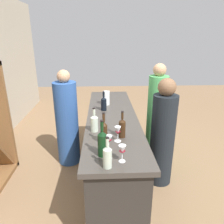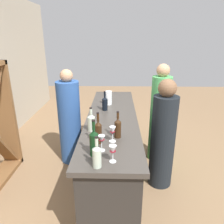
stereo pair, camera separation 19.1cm
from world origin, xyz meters
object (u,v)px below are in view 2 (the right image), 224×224
at_px(water_pitcher, 108,98).
at_px(person_center_guest, 163,138).
at_px(wine_bottle_second_right_amber_brown, 118,128).
at_px(wine_glass_near_right, 102,140).
at_px(wine_bottle_center_amber_brown, 98,132).
at_px(wine_glass_near_left, 113,150).
at_px(person_left_guest, 159,117).
at_px(wine_bottle_second_left_dark_green, 94,142).
at_px(wine_glass_near_center, 113,132).
at_px(wine_bottle_leftmost_clear_pale, 97,156).
at_px(person_right_guest, 70,121).
at_px(wine_bottle_rightmost_clear_pale, 91,122).
at_px(wine_bottle_far_right_near_black, 105,103).

xyz_separation_m(water_pitcher, person_center_guest, (-0.59, -0.75, -0.38)).
relative_size(wine_bottle_second_right_amber_brown, wine_glass_near_right, 1.86).
relative_size(wine_bottle_center_amber_brown, wine_glass_near_left, 2.11).
relative_size(wine_bottle_center_amber_brown, person_left_guest, 0.20).
bearing_deg(wine_bottle_second_left_dark_green, wine_bottle_center_amber_brown, -4.20).
height_order(wine_bottle_second_right_amber_brown, wine_glass_near_center, wine_bottle_second_right_amber_brown).
bearing_deg(wine_glass_near_left, wine_bottle_center_amber_brown, 24.25).
relative_size(wine_bottle_leftmost_clear_pale, person_left_guest, 0.17).
bearing_deg(person_center_guest, wine_glass_near_left, 72.02).
xyz_separation_m(wine_bottle_second_left_dark_green, wine_glass_near_left, (-0.10, -0.17, -0.02)).
height_order(wine_bottle_center_amber_brown, wine_glass_near_right, wine_bottle_center_amber_brown).
relative_size(wine_glass_near_left, person_right_guest, 0.10).
height_order(wine_glass_near_left, person_center_guest, person_center_guest).
distance_m(wine_bottle_leftmost_clear_pale, water_pitcher, 1.67).
height_order(wine_glass_near_left, wine_glass_near_center, wine_glass_near_center).
bearing_deg(wine_bottle_rightmost_clear_pale, wine_glass_near_center, -136.10).
bearing_deg(wine_bottle_center_amber_brown, water_pitcher, -2.15).
bearing_deg(person_left_guest, wine_bottle_leftmost_clear_pale, 81.43).
bearing_deg(wine_glass_near_center, wine_bottle_second_right_amber_brown, -28.38).
xyz_separation_m(wine_bottle_far_right_near_black, person_right_guest, (0.25, 0.58, -0.38)).
relative_size(wine_bottle_second_left_dark_green, wine_bottle_center_amber_brown, 1.05).
bearing_deg(person_right_guest, wine_bottle_second_right_amber_brown, -60.39).
distance_m(water_pitcher, person_right_guest, 0.73).
relative_size(water_pitcher, person_center_guest, 0.14).
relative_size(wine_bottle_rightmost_clear_pale, wine_glass_near_center, 1.71).
xyz_separation_m(wine_bottle_second_left_dark_green, wine_bottle_rightmost_clear_pale, (0.52, 0.09, -0.03)).
height_order(water_pitcher, person_center_guest, person_center_guest).
xyz_separation_m(wine_glass_near_right, person_center_guest, (0.82, -0.75, -0.39)).
xyz_separation_m(wine_bottle_second_right_amber_brown, wine_bottle_far_right_near_black, (0.86, 0.18, -0.00)).
bearing_deg(wine_bottle_far_right_near_black, person_right_guest, 66.96).
bearing_deg(wine_bottle_leftmost_clear_pale, wine_glass_near_left, -58.22).
relative_size(wine_bottle_second_right_amber_brown, person_left_guest, 0.18).
bearing_deg(person_right_guest, person_left_guest, -1.21).
xyz_separation_m(wine_glass_near_left, water_pitcher, (1.59, 0.10, -0.00)).
height_order(wine_bottle_center_amber_brown, wine_glass_near_left, wine_bottle_center_amber_brown).
distance_m(wine_bottle_center_amber_brown, wine_bottle_rightmost_clear_pale, 0.31).
bearing_deg(wine_bottle_leftmost_clear_pale, wine_bottle_center_amber_brown, 3.36).
height_order(wine_bottle_second_left_dark_green, person_left_guest, person_left_guest).
distance_m(wine_bottle_far_right_near_black, person_right_guest, 0.74).
relative_size(wine_bottle_leftmost_clear_pale, wine_bottle_second_right_amber_brown, 0.94).
bearing_deg(wine_glass_near_center, wine_bottle_rightmost_clear_pale, 43.90).
xyz_separation_m(wine_bottle_second_left_dark_green, wine_bottle_second_right_amber_brown, (0.36, -0.21, -0.02)).
relative_size(wine_bottle_second_left_dark_green, person_left_guest, 0.21).
distance_m(wine_bottle_second_right_amber_brown, wine_bottle_rightmost_clear_pale, 0.33).
distance_m(wine_bottle_second_right_amber_brown, wine_glass_near_left, 0.47).
bearing_deg(person_center_guest, wine_bottle_far_right_near_black, -7.41).
relative_size(wine_bottle_rightmost_clear_pale, wine_glass_near_left, 1.79).
xyz_separation_m(wine_bottle_rightmost_clear_pale, wine_bottle_far_right_near_black, (0.70, -0.11, 0.00)).
relative_size(wine_bottle_second_left_dark_green, wine_bottle_second_right_amber_brown, 1.18).
bearing_deg(wine_bottle_leftmost_clear_pale, wine_bottle_rightmost_clear_pale, 10.34).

